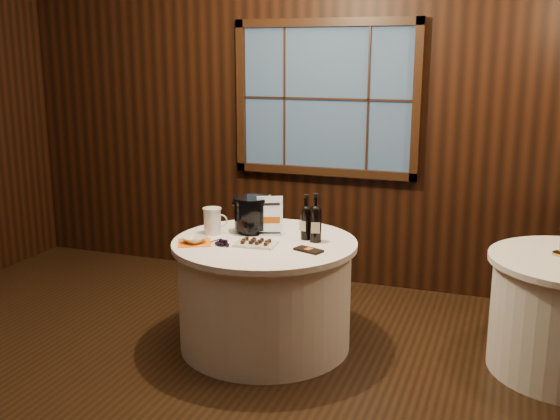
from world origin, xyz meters
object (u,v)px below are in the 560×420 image
at_px(sign_stand, 270,221).
at_px(ice_bucket, 251,214).
at_px(chocolate_plate, 256,243).
at_px(cracker_bowl, 194,240).
at_px(port_bottle_right, 316,221).
at_px(glass_pitcher, 213,221).
at_px(main_table, 265,293).
at_px(port_bottle_left, 306,220).
at_px(chocolate_box, 309,250).
at_px(grape_bunch, 224,242).

bearing_deg(sign_stand, ice_bucket, 151.10).
height_order(chocolate_plate, cracker_bowl, cracker_bowl).
bearing_deg(port_bottle_right, glass_pitcher, 168.80).
xyz_separation_m(main_table, port_bottle_left, (0.25, 0.14, 0.52)).
height_order(main_table, sign_stand, sign_stand).
bearing_deg(cracker_bowl, chocolate_box, 6.02).
relative_size(main_table, sign_stand, 4.36).
distance_m(ice_bucket, glass_pitcher, 0.28).
bearing_deg(glass_pitcher, chocolate_plate, -39.32).
bearing_deg(glass_pitcher, chocolate_box, -29.71).
bearing_deg(main_table, port_bottle_left, 28.73).
bearing_deg(glass_pitcher, sign_stand, -1.31).
distance_m(port_bottle_left, ice_bucket, 0.43).
relative_size(sign_stand, ice_bucket, 1.12).
height_order(sign_stand, ice_bucket, sign_stand).
xyz_separation_m(port_bottle_left, chocolate_box, (0.10, -0.27, -0.13)).
height_order(ice_bucket, chocolate_plate, ice_bucket).
relative_size(sign_stand, port_bottle_right, 0.87).
xyz_separation_m(main_table, ice_bucket, (-0.17, 0.17, 0.52)).
distance_m(main_table, ice_bucket, 0.57).
relative_size(chocolate_box, grape_bunch, 1.03).
bearing_deg(chocolate_box, port_bottle_left, 131.38).
xyz_separation_m(sign_stand, port_bottle_left, (0.28, -0.02, 0.04)).
distance_m(chocolate_box, cracker_bowl, 0.79).
bearing_deg(port_bottle_right, chocolate_box, -99.98).
height_order(port_bottle_left, chocolate_plate, port_bottle_left).
height_order(port_bottle_left, cracker_bowl, port_bottle_left).
bearing_deg(chocolate_box, main_table, -179.34).
bearing_deg(ice_bucket, port_bottle_left, -3.93).
relative_size(ice_bucket, chocolate_plate, 0.92).
bearing_deg(sign_stand, port_bottle_right, -32.03).
height_order(grape_bunch, glass_pitcher, glass_pitcher).
xyz_separation_m(sign_stand, glass_pitcher, (-0.39, -0.11, -0.00)).
relative_size(sign_stand, grape_bunch, 1.61).
xyz_separation_m(chocolate_plate, chocolate_box, (0.38, -0.01, -0.01)).
distance_m(sign_stand, glass_pitcher, 0.41).
relative_size(sign_stand, cracker_bowl, 1.84).
height_order(chocolate_plate, grape_bunch, grape_bunch).
relative_size(glass_pitcher, cracker_bowl, 1.19).
bearing_deg(port_bottle_right, port_bottle_left, 139.13).
bearing_deg(main_table, sign_stand, 98.24).
relative_size(port_bottle_right, chocolate_box, 1.81).
bearing_deg(cracker_bowl, ice_bucket, 55.34).
bearing_deg(ice_bucket, chocolate_box, -29.22).
height_order(chocolate_plate, glass_pitcher, glass_pitcher).
bearing_deg(sign_stand, port_bottle_left, -26.78).
xyz_separation_m(chocolate_plate, cracker_bowl, (-0.41, -0.09, 0.01)).
relative_size(sign_stand, chocolate_plate, 1.03).
height_order(main_table, chocolate_plate, chocolate_plate).
distance_m(glass_pitcher, cracker_bowl, 0.26).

